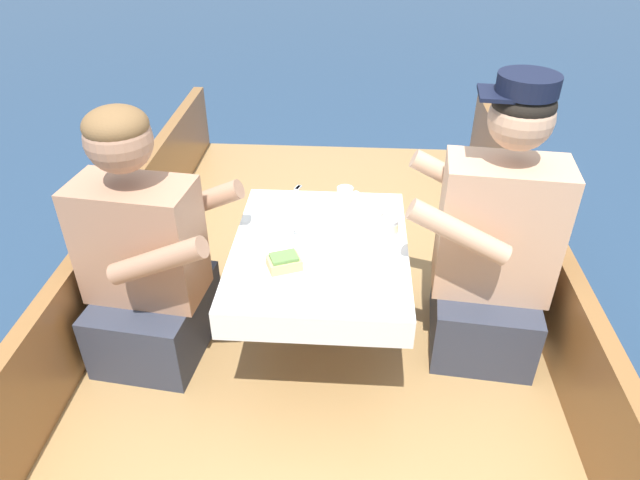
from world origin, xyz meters
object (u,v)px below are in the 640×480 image
(person_starboard, at_px, (493,251))
(tin_can, at_px, (389,226))
(coffee_cup_port, at_px, (284,226))
(person_port, at_px, (146,263))
(sandwich, at_px, (284,262))
(coffee_cup_starboard, at_px, (345,195))

(person_starboard, bearing_deg, tin_can, -3.95)
(person_starboard, relative_size, tin_can, 15.50)
(coffee_cup_port, bearing_deg, person_port, -164.84)
(person_starboard, height_order, coffee_cup_port, person_starboard)
(sandwich, relative_size, tin_can, 1.88)
(person_port, relative_size, person_starboard, 0.92)
(person_port, xyz_separation_m, person_starboard, (1.21, 0.11, 0.03))
(person_starboard, relative_size, sandwich, 8.26)
(person_port, xyz_separation_m, coffee_cup_port, (0.47, 0.13, 0.09))
(person_port, height_order, coffee_cup_port, person_port)
(person_port, xyz_separation_m, coffee_cup_starboard, (0.68, 0.37, 0.09))
(sandwich, height_order, tin_can, sandwich)
(person_starboard, distance_m, coffee_cup_port, 0.74)
(tin_can, bearing_deg, person_port, -168.73)
(coffee_cup_starboard, height_order, tin_can, coffee_cup_starboard)
(sandwich, distance_m, coffee_cup_port, 0.21)
(person_port, bearing_deg, sandwich, -2.48)
(sandwich, bearing_deg, person_starboard, 14.91)
(person_port, relative_size, coffee_cup_port, 9.42)
(person_port, height_order, coffee_cup_starboard, person_port)
(sandwich, distance_m, coffee_cup_starboard, 0.49)
(sandwich, xyz_separation_m, coffee_cup_port, (-0.03, 0.21, 0.00))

